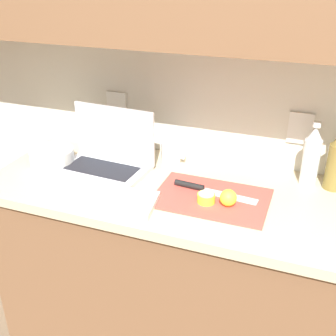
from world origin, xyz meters
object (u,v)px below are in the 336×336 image
(knife, at_px, (201,188))
(lemon_whole_beside, at_px, (228,198))
(bottle_oil_tall, at_px, (311,157))
(measuring_cup, at_px, (171,152))
(bowl_white, at_px, (52,157))
(lemon_half_cut, at_px, (206,198))
(laptop, at_px, (107,156))
(cutting_board, at_px, (211,198))

(knife, distance_m, lemon_whole_beside, 0.13)
(bottle_oil_tall, distance_m, measuring_cup, 0.54)
(measuring_cup, distance_m, bowl_white, 0.48)
(lemon_whole_beside, height_order, measuring_cup, measuring_cup)
(knife, xyz_separation_m, lemon_half_cut, (0.04, -0.07, 0.01))
(knife, relative_size, measuring_cup, 3.11)
(laptop, distance_m, measuring_cup, 0.26)
(cutting_board, bearing_deg, measuring_cup, 135.62)
(laptop, distance_m, bottle_oil_tall, 0.77)
(knife, height_order, lemon_half_cut, lemon_half_cut)
(bottle_oil_tall, height_order, bowl_white, bottle_oil_tall)
(laptop, distance_m, knife, 0.40)
(knife, xyz_separation_m, bowl_white, (-0.62, 0.00, 0.02))
(bottle_oil_tall, height_order, measuring_cup, bottle_oil_tall)
(bowl_white, bearing_deg, bottle_oil_tall, 11.31)
(knife, distance_m, lemon_half_cut, 0.08)
(bottle_oil_tall, xyz_separation_m, measuring_cup, (-0.54, -0.00, -0.07))
(cutting_board, xyz_separation_m, bottle_oil_tall, (0.30, 0.23, 0.11))
(lemon_half_cut, xyz_separation_m, measuring_cup, (-0.22, 0.27, 0.02))
(measuring_cup, bearing_deg, cutting_board, -44.38)
(knife, relative_size, bottle_oil_tall, 1.26)
(cutting_board, distance_m, knife, 0.06)
(measuring_cup, bearing_deg, lemon_half_cut, -49.91)
(laptop, height_order, lemon_half_cut, laptop)
(cutting_board, bearing_deg, knife, 145.77)
(cutting_board, height_order, knife, knife)
(lemon_half_cut, height_order, bottle_oil_tall, bottle_oil_tall)
(lemon_whole_beside, relative_size, measuring_cup, 0.59)
(laptop, xyz_separation_m, cutting_board, (0.45, -0.08, -0.05))
(lemon_half_cut, xyz_separation_m, lemon_whole_beside, (0.07, 0.00, 0.01))
(lemon_whole_beside, bearing_deg, knife, 149.74)
(lemon_half_cut, distance_m, lemon_whole_beside, 0.08)
(laptop, height_order, cutting_board, laptop)
(cutting_board, relative_size, lemon_whole_beside, 6.80)
(knife, bearing_deg, cutting_board, -29.29)
(knife, bearing_deg, bowl_white, -175.37)
(bottle_oil_tall, bearing_deg, lemon_half_cut, -139.07)
(laptop, relative_size, lemon_whole_beside, 6.17)
(lemon_whole_beside, bearing_deg, bottle_oil_tall, 48.17)
(cutting_board, height_order, bowl_white, bowl_white)
(laptop, bearing_deg, cutting_board, -7.26)
(laptop, relative_size, bottle_oil_tall, 1.46)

